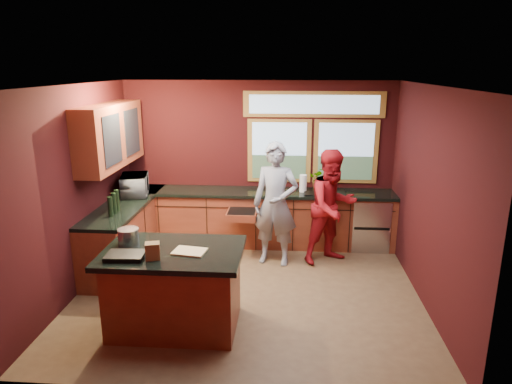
# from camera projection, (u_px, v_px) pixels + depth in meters

# --- Properties ---
(floor) EXTENTS (4.50, 4.50, 0.00)m
(floor) POSITION_uv_depth(u_px,v_px,m) (248.00, 290.00, 6.15)
(floor) COLOR brown
(floor) RESTS_ON ground
(room_shell) EXTENTS (4.52, 4.02, 2.71)m
(room_shell) POSITION_uv_depth(u_px,v_px,m) (205.00, 154.00, 6.02)
(room_shell) COLOR black
(room_shell) RESTS_ON ground
(back_counter) EXTENTS (4.50, 0.64, 0.93)m
(back_counter) POSITION_uv_depth(u_px,v_px,m) (269.00, 218.00, 7.64)
(back_counter) COLOR maroon
(back_counter) RESTS_ON floor
(left_counter) EXTENTS (0.64, 2.30, 0.93)m
(left_counter) POSITION_uv_depth(u_px,v_px,m) (126.00, 232.00, 6.98)
(left_counter) COLOR maroon
(left_counter) RESTS_ON floor
(island) EXTENTS (1.55, 1.05, 0.95)m
(island) POSITION_uv_depth(u_px,v_px,m) (175.00, 288.00, 5.19)
(island) COLOR maroon
(island) RESTS_ON floor
(person_grey) EXTENTS (0.76, 0.57, 1.87)m
(person_grey) POSITION_uv_depth(u_px,v_px,m) (275.00, 204.00, 6.78)
(person_grey) COLOR slate
(person_grey) RESTS_ON floor
(person_red) EXTENTS (1.07, 1.01, 1.75)m
(person_red) POSITION_uv_depth(u_px,v_px,m) (332.00, 207.00, 6.86)
(person_red) COLOR #A61319
(person_red) RESTS_ON floor
(microwave) EXTENTS (0.53, 0.67, 0.33)m
(microwave) POSITION_uv_depth(u_px,v_px,m) (135.00, 185.00, 7.23)
(microwave) COLOR #999999
(microwave) RESTS_ON left_counter
(potted_plant) EXTENTS (0.37, 0.32, 0.41)m
(potted_plant) POSITION_uv_depth(u_px,v_px,m) (320.00, 179.00, 7.45)
(potted_plant) COLOR #999999
(potted_plant) RESTS_ON back_counter
(paper_towel) EXTENTS (0.12, 0.12, 0.28)m
(paper_towel) POSITION_uv_depth(u_px,v_px,m) (303.00, 183.00, 7.44)
(paper_towel) COLOR white
(paper_towel) RESTS_ON back_counter
(cutting_board) EXTENTS (0.39, 0.30, 0.02)m
(cutting_board) POSITION_uv_depth(u_px,v_px,m) (190.00, 251.00, 5.00)
(cutting_board) COLOR tan
(cutting_board) RESTS_ON island
(stock_pot) EXTENTS (0.24, 0.24, 0.18)m
(stock_pot) POSITION_uv_depth(u_px,v_px,m) (129.00, 236.00, 5.23)
(stock_pot) COLOR #A7A7AB
(stock_pot) RESTS_ON island
(paper_bag) EXTENTS (0.18, 0.16, 0.18)m
(paper_bag) POSITION_uv_depth(u_px,v_px,m) (153.00, 251.00, 4.82)
(paper_bag) COLOR brown
(paper_bag) RESTS_ON island
(black_tray) EXTENTS (0.42, 0.31, 0.05)m
(black_tray) POSITION_uv_depth(u_px,v_px,m) (125.00, 256.00, 4.85)
(black_tray) COLOR black
(black_tray) RESTS_ON island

